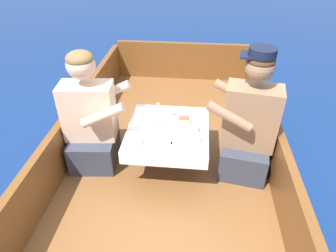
{
  "coord_description": "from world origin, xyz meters",
  "views": [
    {
      "loc": [
        0.2,
        -1.87,
        1.97
      ],
      "look_at": [
        0.0,
        0.06,
        0.63
      ],
      "focal_mm": 32.0,
      "sensor_mm": 36.0,
      "label": 1
    }
  ],
  "objects_px": {
    "person_port": "(91,121)",
    "tin_can": "(195,129)",
    "person_starboard": "(248,126)",
    "coffee_cup_starboard": "(168,112)",
    "sandwich": "(184,120)",
    "coffee_cup_port": "(196,140)"
  },
  "relations": [
    {
      "from": "person_port",
      "to": "sandwich",
      "type": "height_order",
      "value": "person_port"
    },
    {
      "from": "person_port",
      "to": "tin_can",
      "type": "relative_size",
      "value": 14.66
    },
    {
      "from": "tin_can",
      "to": "coffee_cup_starboard",
      "type": "bearing_deg",
      "value": 137.48
    },
    {
      "from": "person_port",
      "to": "sandwich",
      "type": "xyz_separation_m",
      "value": [
        0.74,
        0.09,
        0.0
      ]
    },
    {
      "from": "person_port",
      "to": "tin_can",
      "type": "height_order",
      "value": "person_port"
    },
    {
      "from": "sandwich",
      "to": "coffee_cup_port",
      "type": "distance_m",
      "value": 0.28
    },
    {
      "from": "person_starboard",
      "to": "coffee_cup_starboard",
      "type": "bearing_deg",
      "value": -5.79
    },
    {
      "from": "tin_can",
      "to": "sandwich",
      "type": "bearing_deg",
      "value": 130.02
    },
    {
      "from": "coffee_cup_port",
      "to": "coffee_cup_starboard",
      "type": "bearing_deg",
      "value": 124.54
    },
    {
      "from": "person_port",
      "to": "sandwich",
      "type": "bearing_deg",
      "value": 1.69
    },
    {
      "from": "person_starboard",
      "to": "sandwich",
      "type": "height_order",
      "value": "person_starboard"
    },
    {
      "from": "coffee_cup_port",
      "to": "coffee_cup_starboard",
      "type": "height_order",
      "value": "coffee_cup_starboard"
    },
    {
      "from": "person_port",
      "to": "coffee_cup_starboard",
      "type": "distance_m",
      "value": 0.63
    },
    {
      "from": "person_starboard",
      "to": "sandwich",
      "type": "xyz_separation_m",
      "value": [
        -0.5,
        0.07,
        -0.02
      ]
    },
    {
      "from": "person_port",
      "to": "coffee_cup_port",
      "type": "bearing_deg",
      "value": -16.26
    },
    {
      "from": "coffee_cup_port",
      "to": "tin_can",
      "type": "height_order",
      "value": "tin_can"
    },
    {
      "from": "sandwich",
      "to": "coffee_cup_starboard",
      "type": "bearing_deg",
      "value": 143.69
    },
    {
      "from": "person_starboard",
      "to": "sandwich",
      "type": "relative_size",
      "value": 10.34
    },
    {
      "from": "sandwich",
      "to": "coffee_cup_port",
      "type": "relative_size",
      "value": 1.01
    },
    {
      "from": "sandwich",
      "to": "coffee_cup_starboard",
      "type": "xyz_separation_m",
      "value": [
        -0.14,
        0.1,
        0.0
      ]
    },
    {
      "from": "sandwich",
      "to": "coffee_cup_starboard",
      "type": "height_order",
      "value": "coffee_cup_starboard"
    },
    {
      "from": "sandwich",
      "to": "coffee_cup_starboard",
      "type": "relative_size",
      "value": 0.94
    }
  ]
}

